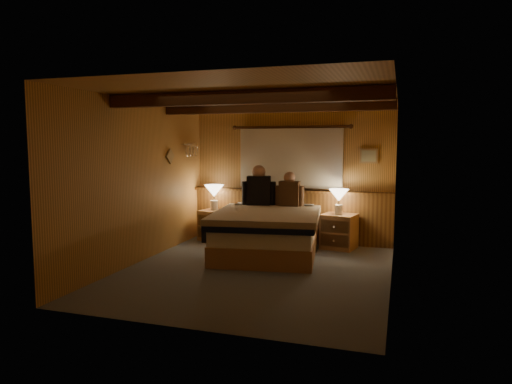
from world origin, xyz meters
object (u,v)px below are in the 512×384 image
at_px(bed, 268,232).
at_px(nightstand_left, 215,225).
at_px(lamp_right, 339,197).
at_px(lamp_left, 214,192).
at_px(nightstand_right, 339,231).
at_px(person_right, 289,192).
at_px(person_left, 259,189).
at_px(duffel_bag, 215,233).

xyz_separation_m(bed, nightstand_left, (-1.24, 0.79, -0.09)).
bearing_deg(lamp_right, lamp_left, 177.95).
relative_size(nightstand_left, lamp_right, 1.36).
height_order(nightstand_right, lamp_right, lamp_right).
height_order(lamp_left, person_right, person_right).
height_order(person_left, person_right, person_left).
relative_size(nightstand_left, nightstand_right, 0.94).
bearing_deg(duffel_bag, lamp_left, 101.69).
height_order(bed, lamp_right, lamp_right).
distance_m(bed, nightstand_right, 1.29).
distance_m(person_right, duffel_bag, 1.57).
bearing_deg(duffel_bag, bed, -45.75).
relative_size(lamp_left, duffel_bag, 0.87).
bearing_deg(nightstand_right, person_right, -162.03).
xyz_separation_m(nightstand_left, person_left, (0.89, -0.13, 0.71)).
relative_size(person_left, person_right, 1.17).
relative_size(lamp_right, person_right, 0.69).
relative_size(lamp_left, lamp_right, 1.09).
height_order(lamp_right, duffel_bag, lamp_right).
bearing_deg(nightstand_right, person_left, -163.21).
bearing_deg(nightstand_left, nightstand_right, 11.44).
distance_m(lamp_right, person_right, 0.83).
xyz_separation_m(bed, person_left, (-0.35, 0.66, 0.62)).
bearing_deg(nightstand_right, duffel_bag, -165.00).
height_order(bed, person_right, person_right).
bearing_deg(person_left, nightstand_left, 159.66).
xyz_separation_m(nightstand_right, person_left, (-1.38, -0.12, 0.69)).
xyz_separation_m(bed, duffel_bag, (-1.17, 0.66, -0.22)).
bearing_deg(lamp_left, person_right, -5.53).
distance_m(lamp_left, lamp_right, 2.28).
height_order(person_right, duffel_bag, person_right).
bearing_deg(person_right, nightstand_left, 173.73).
relative_size(nightstand_left, lamp_left, 1.25).
height_order(nightstand_right, lamp_left, lamp_left).
relative_size(lamp_left, person_right, 0.75).
bearing_deg(lamp_left, bed, -33.24).
distance_m(lamp_right, duffel_bag, 2.31).
bearing_deg(nightstand_right, nightstand_left, -168.37).
relative_size(nightstand_left, person_left, 0.80).
xyz_separation_m(nightstand_right, lamp_right, (-0.01, -0.03, 0.59)).
bearing_deg(bed, lamp_left, 138.95).
distance_m(nightstand_right, duffel_bag, 2.21).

